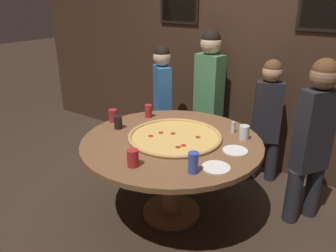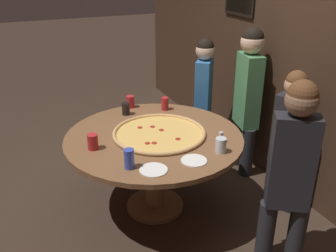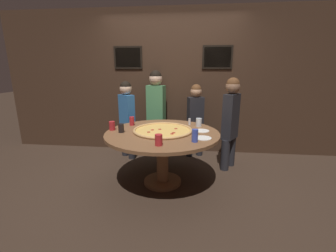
{
  "view_description": "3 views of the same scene",
  "coord_description": "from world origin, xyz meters",
  "px_view_note": "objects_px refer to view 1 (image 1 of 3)",
  "views": [
    {
      "loc": [
        1.41,
        -2.07,
        1.87
      ],
      "look_at": [
        -0.04,
        0.01,
        0.85
      ],
      "focal_mm": 35.0,
      "sensor_mm": 36.0,
      "label": 1
    },
    {
      "loc": [
        2.66,
        -1.06,
        2.13
      ],
      "look_at": [
        0.07,
        0.1,
        0.84
      ],
      "focal_mm": 40.0,
      "sensor_mm": 36.0,
      "label": 2
    },
    {
      "loc": [
        0.39,
        -2.84,
        1.56
      ],
      "look_at": [
        0.07,
        0.02,
        0.82
      ],
      "focal_mm": 24.0,
      "sensor_mm": 36.0,
      "label": 3
    }
  ],
  "objects_px": {
    "drink_cup_centre_back": "(113,116)",
    "diner_far_left": "(162,97)",
    "condiment_shaker": "(233,127)",
    "diner_centre_back": "(209,90)",
    "drink_cup_beside_pizza": "(133,158)",
    "drink_cup_front_edge": "(193,163)",
    "giant_pizza": "(175,136)",
    "drink_cup_near_right": "(148,111)",
    "diner_far_right": "(314,134)",
    "drink_cup_far_left": "(244,132)",
    "white_plate_far_back": "(235,151)",
    "diner_side_right": "(267,115)",
    "drink_cup_near_left": "(118,122)",
    "dining_table": "(172,154)",
    "white_plate_left_side": "(216,167)"
  },
  "relations": [
    {
      "from": "diner_far_left",
      "to": "diner_far_right",
      "type": "xyz_separation_m",
      "value": [
        1.72,
        -0.27,
        0.04
      ]
    },
    {
      "from": "drink_cup_near_right",
      "to": "diner_far_right",
      "type": "xyz_separation_m",
      "value": [
        1.48,
        0.3,
        0.01
      ]
    },
    {
      "from": "diner_side_right",
      "to": "drink_cup_far_left",
      "type": "bearing_deg",
      "value": 70.94
    },
    {
      "from": "drink_cup_centre_back",
      "to": "diner_far_right",
      "type": "xyz_separation_m",
      "value": [
        1.68,
        0.59,
        0.01
      ]
    },
    {
      "from": "drink_cup_near_left",
      "to": "white_plate_left_side",
      "type": "height_order",
      "value": "drink_cup_near_left"
    },
    {
      "from": "drink_cup_front_edge",
      "to": "drink_cup_near_right",
      "type": "height_order",
      "value": "drink_cup_front_edge"
    },
    {
      "from": "giant_pizza",
      "to": "diner_far_left",
      "type": "relative_size",
      "value": 0.59
    },
    {
      "from": "drink_cup_front_edge",
      "to": "condiment_shaker",
      "type": "distance_m",
      "value": 0.81
    },
    {
      "from": "giant_pizza",
      "to": "drink_cup_far_left",
      "type": "distance_m",
      "value": 0.58
    },
    {
      "from": "diner_side_right",
      "to": "drink_cup_near_left",
      "type": "bearing_deg",
      "value": 26.78
    },
    {
      "from": "drink_cup_beside_pizza",
      "to": "drink_cup_front_edge",
      "type": "distance_m",
      "value": 0.43
    },
    {
      "from": "drink_cup_far_left",
      "to": "giant_pizza",
      "type": "bearing_deg",
      "value": -147.45
    },
    {
      "from": "drink_cup_near_right",
      "to": "diner_centre_back",
      "type": "distance_m",
      "value": 0.84
    },
    {
      "from": "drink_cup_near_left",
      "to": "drink_cup_beside_pizza",
      "type": "bearing_deg",
      "value": -38.83
    },
    {
      "from": "drink_cup_far_left",
      "to": "white_plate_far_back",
      "type": "relative_size",
      "value": 0.61
    },
    {
      "from": "drink_cup_near_right",
      "to": "diner_far_left",
      "type": "bearing_deg",
      "value": 113.17
    },
    {
      "from": "drink_cup_beside_pizza",
      "to": "drink_cup_far_left",
      "type": "xyz_separation_m",
      "value": [
        0.46,
        0.89,
        -0.0
      ]
    },
    {
      "from": "white_plate_far_back",
      "to": "diner_side_right",
      "type": "height_order",
      "value": "diner_side_right"
    },
    {
      "from": "dining_table",
      "to": "drink_cup_near_left",
      "type": "bearing_deg",
      "value": -172.54
    },
    {
      "from": "drink_cup_centre_back",
      "to": "diner_centre_back",
      "type": "bearing_deg",
      "value": 68.53
    },
    {
      "from": "dining_table",
      "to": "condiment_shaker",
      "type": "distance_m",
      "value": 0.6
    },
    {
      "from": "drink_cup_beside_pizza",
      "to": "drink_cup_front_edge",
      "type": "height_order",
      "value": "drink_cup_front_edge"
    },
    {
      "from": "dining_table",
      "to": "diner_centre_back",
      "type": "bearing_deg",
      "value": 103.21
    },
    {
      "from": "drink_cup_near_right",
      "to": "diner_far_left",
      "type": "height_order",
      "value": "diner_far_left"
    },
    {
      "from": "drink_cup_near_right",
      "to": "drink_cup_front_edge",
      "type": "bearing_deg",
      "value": -36.46
    },
    {
      "from": "diner_far_left",
      "to": "diner_far_right",
      "type": "relative_size",
      "value": 0.95
    },
    {
      "from": "giant_pizza",
      "to": "diner_centre_back",
      "type": "xyz_separation_m",
      "value": [
        -0.27,
        1.08,
        0.11
      ]
    },
    {
      "from": "white_plate_far_back",
      "to": "diner_far_right",
      "type": "xyz_separation_m",
      "value": [
        0.45,
        0.51,
        0.07
      ]
    },
    {
      "from": "drink_cup_centre_back",
      "to": "diner_far_left",
      "type": "distance_m",
      "value": 0.86
    },
    {
      "from": "dining_table",
      "to": "drink_cup_front_edge",
      "type": "distance_m",
      "value": 0.6
    },
    {
      "from": "drink_cup_near_right",
      "to": "white_plate_left_side",
      "type": "bearing_deg",
      "value": -27.68
    },
    {
      "from": "drink_cup_centre_back",
      "to": "drink_cup_near_left",
      "type": "bearing_deg",
      "value": -32.14
    },
    {
      "from": "diner_far_left",
      "to": "diner_side_right",
      "type": "height_order",
      "value": "diner_far_left"
    },
    {
      "from": "dining_table",
      "to": "drink_cup_near_left",
      "type": "xyz_separation_m",
      "value": [
        -0.54,
        -0.07,
        0.2
      ]
    },
    {
      "from": "drink_cup_front_edge",
      "to": "condiment_shaker",
      "type": "relative_size",
      "value": 1.54
    },
    {
      "from": "drink_cup_beside_pizza",
      "to": "drink_cup_near_left",
      "type": "distance_m",
      "value": 0.73
    },
    {
      "from": "dining_table",
      "to": "diner_far_left",
      "type": "bearing_deg",
      "value": 129.79
    },
    {
      "from": "giant_pizza",
      "to": "white_plate_left_side",
      "type": "distance_m",
      "value": 0.59
    },
    {
      "from": "diner_far_right",
      "to": "drink_cup_front_edge",
      "type": "bearing_deg",
      "value": 3.09
    },
    {
      "from": "drink_cup_beside_pizza",
      "to": "diner_far_left",
      "type": "relative_size",
      "value": 0.09
    },
    {
      "from": "drink_cup_far_left",
      "to": "drink_cup_centre_back",
      "type": "xyz_separation_m",
      "value": [
        -1.19,
        -0.33,
        -0.0
      ]
    },
    {
      "from": "drink_cup_centre_back",
      "to": "giant_pizza",
      "type": "bearing_deg",
      "value": 1.59
    },
    {
      "from": "white_plate_far_back",
      "to": "diner_centre_back",
      "type": "height_order",
      "value": "diner_centre_back"
    },
    {
      "from": "drink_cup_beside_pizza",
      "to": "diner_far_right",
      "type": "xyz_separation_m",
      "value": [
        0.95,
        1.15,
        0.01
      ]
    },
    {
      "from": "drink_cup_beside_pizza",
      "to": "condiment_shaker",
      "type": "relative_size",
      "value": 1.29
    },
    {
      "from": "drink_cup_beside_pizza",
      "to": "drink_cup_near_left",
      "type": "height_order",
      "value": "drink_cup_beside_pizza"
    },
    {
      "from": "drink_cup_beside_pizza",
      "to": "white_plate_left_side",
      "type": "bearing_deg",
      "value": 32.21
    },
    {
      "from": "dining_table",
      "to": "diner_side_right",
      "type": "distance_m",
      "value": 1.17
    },
    {
      "from": "white_plate_left_side",
      "to": "diner_centre_back",
      "type": "xyz_separation_m",
      "value": [
        -0.79,
        1.35,
        0.12
      ]
    },
    {
      "from": "condiment_shaker",
      "to": "diner_centre_back",
      "type": "distance_m",
      "value": 0.93
    }
  ]
}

